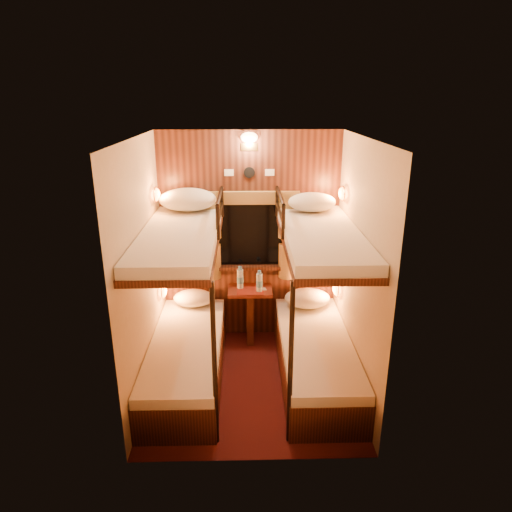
{
  "coord_description": "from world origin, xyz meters",
  "views": [
    {
      "loc": [
        -0.05,
        -3.92,
        2.74
      ],
      "look_at": [
        0.05,
        0.15,
        1.3
      ],
      "focal_mm": 32.0,
      "sensor_mm": 36.0,
      "label": 1
    }
  ],
  "objects_px": {
    "bottle_left": "(240,279)",
    "bottle_right": "(259,282)",
    "bunk_left": "(185,330)",
    "table": "(250,308)",
    "bunk_right": "(316,329)"
  },
  "relations": [
    {
      "from": "bunk_left",
      "to": "table",
      "type": "distance_m",
      "value": 1.02
    },
    {
      "from": "bunk_right",
      "to": "bottle_right",
      "type": "xyz_separation_m",
      "value": [
        -0.54,
        0.72,
        0.2
      ]
    },
    {
      "from": "bunk_left",
      "to": "table",
      "type": "bearing_deg",
      "value": 50.33
    },
    {
      "from": "bunk_right",
      "to": "table",
      "type": "xyz_separation_m",
      "value": [
        -0.65,
        0.78,
        -0.14
      ]
    },
    {
      "from": "table",
      "to": "bottle_left",
      "type": "relative_size",
      "value": 2.47
    },
    {
      "from": "bunk_left",
      "to": "table",
      "type": "height_order",
      "value": "bunk_left"
    },
    {
      "from": "bunk_left",
      "to": "bottle_left",
      "type": "height_order",
      "value": "bunk_left"
    },
    {
      "from": "table",
      "to": "bunk_right",
      "type": "bearing_deg",
      "value": -50.33
    },
    {
      "from": "bunk_left",
      "to": "bottle_right",
      "type": "xyz_separation_m",
      "value": [
        0.75,
        0.72,
        0.2
      ]
    },
    {
      "from": "bunk_right",
      "to": "bottle_left",
      "type": "bearing_deg",
      "value": 132.92
    },
    {
      "from": "bottle_left",
      "to": "bottle_right",
      "type": "relative_size",
      "value": 1.05
    },
    {
      "from": "bunk_right",
      "to": "bottle_left",
      "type": "height_order",
      "value": "bunk_right"
    },
    {
      "from": "bunk_left",
      "to": "bunk_right",
      "type": "height_order",
      "value": "same"
    },
    {
      "from": "bunk_left",
      "to": "bottle_left",
      "type": "bearing_deg",
      "value": 56.76
    },
    {
      "from": "table",
      "to": "bottle_left",
      "type": "distance_m",
      "value": 0.37
    }
  ]
}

